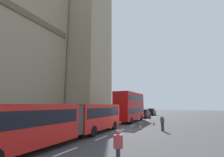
# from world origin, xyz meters

# --- Properties ---
(ground_plane) EXTENTS (160.00, 160.00, 0.00)m
(ground_plane) POSITION_xyz_m (0.00, 0.00, 0.00)
(ground_plane) COLOR #424244
(lane_centre_marking) EXTENTS (39.00, 0.16, 0.01)m
(lane_centre_marking) POSITION_xyz_m (4.10, 0.00, 0.00)
(lane_centre_marking) COLOR silver
(lane_centre_marking) RESTS_ON ground_plane
(articulated_bus) EXTENTS (16.04, 2.54, 2.90)m
(articulated_bus) POSITION_xyz_m (-7.04, 1.99, 1.74)
(articulated_bus) COLOR red
(articulated_bus) RESTS_ON ground_plane
(double_decker_bus) EXTENTS (9.62, 2.54, 4.90)m
(double_decker_bus) POSITION_xyz_m (9.13, 2.00, 2.71)
(double_decker_bus) COLOR #B20F0F
(double_decker_bus) RESTS_ON ground_plane
(sedan_lead) EXTENTS (4.40, 1.86, 1.85)m
(sedan_lead) POSITION_xyz_m (18.73, 1.76, 0.91)
(sedan_lead) COLOR black
(sedan_lead) RESTS_ON ground_plane
(sedan_trailing) EXTENTS (4.40, 1.86, 1.85)m
(sedan_trailing) POSITION_xyz_m (28.06, 2.05, 0.91)
(sedan_trailing) COLOR black
(sedan_trailing) RESTS_ON ground_plane
(traffic_cone_west) EXTENTS (0.36, 0.36, 0.58)m
(traffic_cone_west) POSITION_xyz_m (1.10, -1.86, 0.28)
(traffic_cone_west) COLOR black
(traffic_cone_west) RESTS_ON ground_plane
(traffic_cone_middle) EXTENTS (0.36, 0.36, 0.58)m
(traffic_cone_middle) POSITION_xyz_m (6.24, -2.48, 0.28)
(traffic_cone_middle) COLOR black
(traffic_cone_middle) RESTS_ON ground_plane
(pedestrian_near_cones) EXTENTS (0.42, 0.47, 1.69)m
(pedestrian_near_cones) POSITION_xyz_m (-10.83, -3.92, 0.91)
(pedestrian_near_cones) COLOR #333333
(pedestrian_near_cones) RESTS_ON ground_plane
(pedestrian_by_kerb) EXTENTS (0.45, 0.46, 1.69)m
(pedestrian_by_kerb) POSITION_xyz_m (1.07, -4.38, 0.91)
(pedestrian_by_kerb) COLOR #262D4C
(pedestrian_by_kerb) RESTS_ON ground_plane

